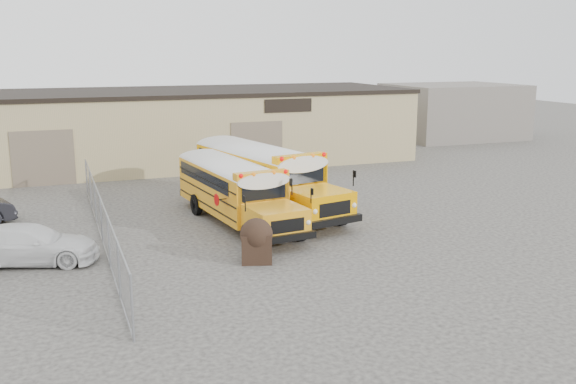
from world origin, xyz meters
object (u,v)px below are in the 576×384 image
object	(u,v)px
school_bus_left	(191,166)
car_white	(30,244)
school_bus_right	(204,154)
tarp_bundle	(256,240)

from	to	relation	value
school_bus_left	car_white	bearing A→B (deg)	-131.90
school_bus_right	tarp_bundle	size ratio (longest dim) A/B	6.78
school_bus_right	car_white	distance (m)	13.66
tarp_bundle	car_white	world-z (taller)	tarp_bundle
school_bus_left	tarp_bundle	distance (m)	10.87
tarp_bundle	school_bus_right	bearing A→B (deg)	84.35
car_white	school_bus_right	bearing A→B (deg)	-23.02
school_bus_left	tarp_bundle	size ratio (longest dim) A/B	6.02
school_bus_left	tarp_bundle	xyz separation A→B (m)	(-0.09, -10.84, -0.75)
school_bus_right	tarp_bundle	world-z (taller)	school_bus_right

